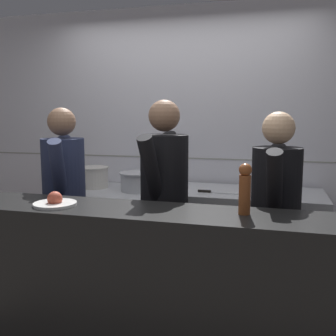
{
  "coord_description": "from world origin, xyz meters",
  "views": [
    {
      "loc": [
        0.85,
        -2.34,
        1.6
      ],
      "look_at": [
        0.04,
        0.69,
        1.15
      ],
      "focal_mm": 42.0,
      "sensor_mm": 36.0,
      "label": 1
    }
  ],
  "objects": [
    {
      "name": "wall_back_tiled",
      "position": [
        0.0,
        1.44,
        1.3
      ],
      "size": [
        8.0,
        0.06,
        2.6
      ],
      "color": "silver",
      "rests_on": "ground_plane"
    },
    {
      "name": "oven_range",
      "position": [
        -0.54,
        1.04,
        0.44
      ],
      "size": [
        1.05,
        0.71,
        0.87
      ],
      "color": "maroon",
      "rests_on": "ground_plane"
    },
    {
      "name": "prep_counter",
      "position": [
        0.67,
        1.04,
        0.46
      ],
      "size": [
        1.27,
        0.65,
        0.92
      ],
      "color": "#B7BABF",
      "rests_on": "ground_plane"
    },
    {
      "name": "pass_counter",
      "position": [
        0.13,
        -0.23,
        0.51
      ],
      "size": [
        2.84,
        0.45,
        1.04
      ],
      "color": "black",
      "rests_on": "ground_plane"
    },
    {
      "name": "stock_pot",
      "position": [
        -0.82,
        1.1,
        0.98
      ],
      "size": [
        0.29,
        0.29,
        0.2
      ],
      "color": "beige",
      "rests_on": "oven_range"
    },
    {
      "name": "sauce_pot",
      "position": [
        -0.34,
        1.05,
        0.97
      ],
      "size": [
        0.35,
        0.35,
        0.17
      ],
      "color": "#B7BABF",
      "rests_on": "oven_range"
    },
    {
      "name": "mixing_bowl_steel",
      "position": [
        0.77,
        1.12,
        0.97
      ],
      "size": [
        0.23,
        0.23,
        0.1
      ],
      "color": "#B7BABF",
      "rests_on": "prep_counter"
    },
    {
      "name": "chefs_knife",
      "position": [
        0.41,
        0.91,
        0.93
      ],
      "size": [
        0.4,
        0.04,
        0.02
      ],
      "color": "#B7BABF",
      "rests_on": "prep_counter"
    },
    {
      "name": "plated_dish_main",
      "position": [
        -0.41,
        -0.27,
        1.06
      ],
      "size": [
        0.26,
        0.26,
        0.09
      ],
      "color": "white",
      "rests_on": "pass_counter"
    },
    {
      "name": "pepper_mill",
      "position": [
        0.71,
        -0.18,
        1.19
      ],
      "size": [
        0.07,
        0.07,
        0.29
      ],
      "color": "brown",
      "rests_on": "pass_counter"
    },
    {
      "name": "chef_head_cook",
      "position": [
        -0.73,
        0.38,
        0.91
      ],
      "size": [
        0.43,
        0.7,
        1.63
      ],
      "rotation": [
        0.0,
        0.0,
        0.34
      ],
      "color": "black",
      "rests_on": "ground_plane"
    },
    {
      "name": "chef_sous",
      "position": [
        0.11,
        0.32,
        0.94
      ],
      "size": [
        0.39,
        0.74,
        1.68
      ],
      "rotation": [
        0.0,
        0.0,
        -0.14
      ],
      "color": "black",
      "rests_on": "ground_plane"
    },
    {
      "name": "chef_line",
      "position": [
        0.88,
        0.31,
        0.89
      ],
      "size": [
        0.35,
        0.7,
        1.6
      ],
      "rotation": [
        0.0,
        0.0,
        -0.07
      ],
      "color": "black",
      "rests_on": "ground_plane"
    }
  ]
}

